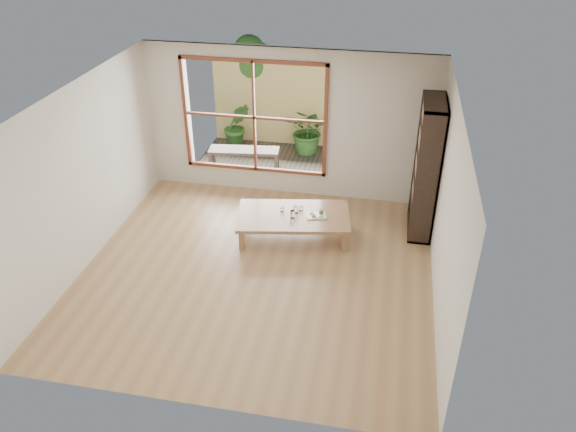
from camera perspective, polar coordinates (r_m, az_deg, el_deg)
name	(u,v)px	position (r m, az deg, el deg)	size (l,w,h in m)	color
ground	(257,270)	(8.23, -3.12, -5.53)	(5.00, 5.00, 0.00)	tan
low_table	(294,217)	(8.82, 0.56, -0.12)	(1.89, 1.27, 0.38)	#9E724C
floor_cushion	(286,212)	(9.55, -0.20, 0.43)	(0.48, 0.48, 0.07)	white
bookshelf	(426,169)	(8.90, 13.87, 4.71)	(0.35, 0.97, 2.16)	#31221B
glass_tall	(292,214)	(8.68, 0.46, 0.18)	(0.07, 0.07, 0.13)	silver
glass_mid	(296,210)	(8.82, 0.79, 0.66)	(0.08, 0.08, 0.11)	silver
glass_short	(301,208)	(8.88, 1.33, 0.78)	(0.06, 0.06, 0.08)	silver
glass_small	(282,210)	(8.85, -0.59, 0.64)	(0.06, 0.06, 0.07)	silver
food_tray	(317,215)	(8.76, 2.97, 0.12)	(0.35, 0.29, 0.10)	white
deck	(270,163)	(11.33, -1.84, 5.42)	(2.80, 2.00, 0.05)	#3A312A
garden_bench	(244,152)	(10.89, -4.49, 6.49)	(1.37, 0.55, 0.42)	#31221B
bamboo_fence	(280,103)	(11.88, -0.85, 11.40)	(2.80, 0.06, 1.80)	#DECC71
shrub_right	(309,131)	(11.51, 2.14, 8.65)	(0.88, 0.76, 0.98)	#2C561F
shrub_left	(237,126)	(11.78, -5.21, 9.10)	(0.54, 0.44, 0.99)	#2C561F
garden_tree	(250,63)	(12.09, -3.84, 15.29)	(1.04, 0.85, 2.22)	#4C3D2D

